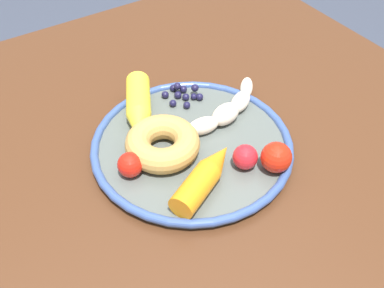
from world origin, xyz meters
TOP-DOWN VIEW (x-y plane):
  - dining_table at (0.00, 0.00)m, footprint 0.90×0.89m
  - plate at (-0.01, 0.01)m, footprint 0.28×0.28m
  - banana at (-0.04, 0.07)m, footprint 0.08×0.20m
  - carrot_orange at (0.06, -0.02)m, footprint 0.08×0.12m
  - carrot_yellow at (-0.10, -0.03)m, footprint 0.14×0.10m
  - donut at (-0.02, -0.04)m, footprint 0.13×0.13m
  - blueberry_pile at (-0.11, 0.05)m, footprint 0.06×0.05m
  - tomato_near at (0.08, 0.07)m, footprint 0.04×0.04m
  - tomato_mid at (-0.01, -0.09)m, footprint 0.03×0.03m
  - tomato_far at (0.06, 0.04)m, footprint 0.03×0.03m

SIDE VIEW (x-z plane):
  - dining_table at x=0.00m, z-range 0.26..0.96m
  - plate at x=-0.01m, z-range 0.70..0.72m
  - blueberry_pile at x=-0.11m, z-range 0.71..0.73m
  - banana at x=-0.04m, z-range 0.71..0.74m
  - carrot_orange at x=0.06m, z-range 0.71..0.75m
  - tomato_mid at x=-0.01m, z-range 0.71..0.75m
  - tomato_far at x=0.06m, z-range 0.71..0.75m
  - donut at x=-0.02m, z-range 0.71..0.75m
  - carrot_yellow at x=-0.10m, z-range 0.71..0.75m
  - tomato_near at x=0.08m, z-range 0.71..0.75m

